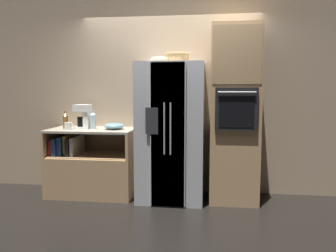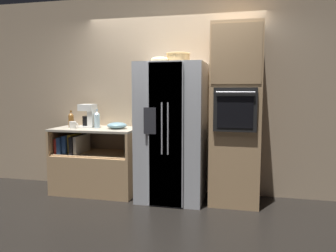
{
  "view_description": "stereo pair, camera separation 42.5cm",
  "coord_description": "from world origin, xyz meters",
  "px_view_note": "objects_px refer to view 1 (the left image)",
  "views": [
    {
      "loc": [
        0.57,
        -4.25,
        1.46
      ],
      "look_at": [
        0.03,
        -0.05,
        1.0
      ],
      "focal_mm": 35.0,
      "sensor_mm": 36.0,
      "label": 1
    },
    {
      "loc": [
        0.99,
        -4.17,
        1.46
      ],
      "look_at": [
        0.03,
        -0.05,
        1.0
      ],
      "focal_mm": 35.0,
      "sensor_mm": 36.0,
      "label": 2
    }
  ],
  "objects_px": {
    "coffee_maker": "(84,115)",
    "bottle_short": "(65,121)",
    "mug": "(68,126)",
    "mixing_bowl": "(114,126)",
    "wicker_basket": "(177,58)",
    "bottle_tall": "(93,120)",
    "wall_oven": "(234,115)",
    "fruit_bowl": "(160,60)",
    "refrigerator": "(171,132)"
  },
  "relations": [
    {
      "from": "wall_oven",
      "to": "fruit_bowl",
      "type": "relative_size",
      "value": 9.31
    },
    {
      "from": "refrigerator",
      "to": "bottle_short",
      "type": "relative_size",
      "value": 7.36
    },
    {
      "from": "refrigerator",
      "to": "bottle_tall",
      "type": "bearing_deg",
      "value": 176.74
    },
    {
      "from": "wicker_basket",
      "to": "mixing_bowl",
      "type": "relative_size",
      "value": 1.14
    },
    {
      "from": "wall_oven",
      "to": "fruit_bowl",
      "type": "bearing_deg",
      "value": -175.0
    },
    {
      "from": "bottle_tall",
      "to": "bottle_short",
      "type": "relative_size",
      "value": 1.08
    },
    {
      "from": "mug",
      "to": "mixing_bowl",
      "type": "relative_size",
      "value": 0.48
    },
    {
      "from": "refrigerator",
      "to": "bottle_short",
      "type": "distance_m",
      "value": 1.49
    },
    {
      "from": "mixing_bowl",
      "to": "coffee_maker",
      "type": "bearing_deg",
      "value": 172.51
    },
    {
      "from": "wicker_basket",
      "to": "coffee_maker",
      "type": "relative_size",
      "value": 0.94
    },
    {
      "from": "bottle_short",
      "to": "fruit_bowl",
      "type": "bearing_deg",
      "value": -2.0
    },
    {
      "from": "bottle_short",
      "to": "refrigerator",
      "type": "bearing_deg",
      "value": -0.79
    },
    {
      "from": "fruit_bowl",
      "to": "mug",
      "type": "height_order",
      "value": "fruit_bowl"
    },
    {
      "from": "wall_oven",
      "to": "bottle_tall",
      "type": "bearing_deg",
      "value": 179.89
    },
    {
      "from": "wall_oven",
      "to": "wicker_basket",
      "type": "relative_size",
      "value": 7.26
    },
    {
      "from": "refrigerator",
      "to": "bottle_tall",
      "type": "relative_size",
      "value": 6.78
    },
    {
      "from": "bottle_short",
      "to": "mixing_bowl",
      "type": "xyz_separation_m",
      "value": [
        0.69,
        0.03,
        -0.07
      ]
    },
    {
      "from": "wicker_basket",
      "to": "mug",
      "type": "distance_m",
      "value": 1.74
    },
    {
      "from": "fruit_bowl",
      "to": "mug",
      "type": "xyz_separation_m",
      "value": [
        -1.25,
        -0.06,
        -0.88
      ]
    },
    {
      "from": "bottle_tall",
      "to": "mug",
      "type": "distance_m",
      "value": 0.34
    },
    {
      "from": "bottle_short",
      "to": "mixing_bowl",
      "type": "height_order",
      "value": "bottle_short"
    },
    {
      "from": "fruit_bowl",
      "to": "bottle_tall",
      "type": "height_order",
      "value": "fruit_bowl"
    },
    {
      "from": "fruit_bowl",
      "to": "coffee_maker",
      "type": "distance_m",
      "value": 1.33
    },
    {
      "from": "wicker_basket",
      "to": "bottle_short",
      "type": "xyz_separation_m",
      "value": [
        -1.56,
        -0.01,
        -0.84
      ]
    },
    {
      "from": "wall_oven",
      "to": "fruit_bowl",
      "type": "xyz_separation_m",
      "value": [
        -0.97,
        -0.09,
        0.71
      ]
    },
    {
      "from": "wall_oven",
      "to": "mixing_bowl",
      "type": "relative_size",
      "value": 8.28
    },
    {
      "from": "refrigerator",
      "to": "mug",
      "type": "distance_m",
      "value": 1.4
    },
    {
      "from": "refrigerator",
      "to": "mixing_bowl",
      "type": "xyz_separation_m",
      "value": [
        -0.79,
        0.05,
        0.07
      ]
    },
    {
      "from": "mug",
      "to": "wicker_basket",
      "type": "bearing_deg",
      "value": 4.4
    },
    {
      "from": "wicker_basket",
      "to": "fruit_bowl",
      "type": "height_order",
      "value": "wicker_basket"
    },
    {
      "from": "wicker_basket",
      "to": "mug",
      "type": "height_order",
      "value": "wicker_basket"
    },
    {
      "from": "wicker_basket",
      "to": "mixing_bowl",
      "type": "height_order",
      "value": "wicker_basket"
    },
    {
      "from": "wall_oven",
      "to": "coffee_maker",
      "type": "distance_m",
      "value": 2.07
    },
    {
      "from": "wall_oven",
      "to": "wicker_basket",
      "type": "xyz_separation_m",
      "value": [
        -0.75,
        -0.03,
        0.74
      ]
    },
    {
      "from": "wall_oven",
      "to": "mug",
      "type": "xyz_separation_m",
      "value": [
        -2.22,
        -0.14,
        -0.16
      ]
    },
    {
      "from": "coffee_maker",
      "to": "bottle_short",
      "type": "bearing_deg",
      "value": -160.66
    },
    {
      "from": "bottle_short",
      "to": "mug",
      "type": "xyz_separation_m",
      "value": [
        0.08,
        -0.1,
        -0.06
      ]
    },
    {
      "from": "fruit_bowl",
      "to": "mixing_bowl",
      "type": "height_order",
      "value": "fruit_bowl"
    },
    {
      "from": "wicker_basket",
      "to": "bottle_tall",
      "type": "bearing_deg",
      "value": 178.46
    },
    {
      "from": "fruit_bowl",
      "to": "wicker_basket",
      "type": "bearing_deg",
      "value": 14.1
    },
    {
      "from": "refrigerator",
      "to": "fruit_bowl",
      "type": "height_order",
      "value": "fruit_bowl"
    },
    {
      "from": "wall_oven",
      "to": "bottle_short",
      "type": "xyz_separation_m",
      "value": [
        -2.31,
        -0.04,
        -0.1
      ]
    },
    {
      "from": "bottle_short",
      "to": "bottle_tall",
      "type": "bearing_deg",
      "value": 6.31
    },
    {
      "from": "fruit_bowl",
      "to": "mixing_bowl",
      "type": "bearing_deg",
      "value": 173.62
    },
    {
      "from": "refrigerator",
      "to": "bottle_tall",
      "type": "height_order",
      "value": "refrigerator"
    },
    {
      "from": "fruit_bowl",
      "to": "bottle_tall",
      "type": "relative_size",
      "value": 0.91
    },
    {
      "from": "refrigerator",
      "to": "wall_oven",
      "type": "relative_size",
      "value": 0.8
    },
    {
      "from": "refrigerator",
      "to": "bottle_short",
      "type": "bearing_deg",
      "value": 179.21
    },
    {
      "from": "fruit_bowl",
      "to": "mug",
      "type": "distance_m",
      "value": 1.53
    },
    {
      "from": "fruit_bowl",
      "to": "bottle_short",
      "type": "bearing_deg",
      "value": 178.0
    }
  ]
}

